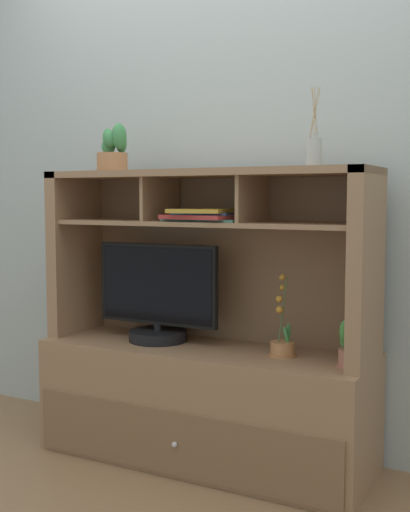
{
  "coord_description": "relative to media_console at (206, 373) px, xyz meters",
  "views": [
    {
      "loc": [
        1.31,
        -2.49,
        1.16
      ],
      "look_at": [
        0.0,
        0.0,
        0.91
      ],
      "focal_mm": 45.68,
      "sensor_mm": 36.0,
      "label": 1
    }
  ],
  "objects": [
    {
      "name": "media_console",
      "position": [
        0.0,
        0.0,
        0.0
      ],
      "size": [
        1.46,
        0.53,
        1.28
      ],
      "color": "#98714E",
      "rests_on": "ground"
    },
    {
      "name": "magazine_stack_left",
      "position": [
        0.02,
        -0.05,
        0.7
      ],
      "size": [
        0.37,
        0.28,
        0.05
      ],
      "color": "#49816D",
      "rests_on": "media_console"
    },
    {
      "name": "diffuser_bottle",
      "position": [
        0.48,
        0.02,
        0.96
      ],
      "size": [
        0.06,
        0.06,
        0.32
      ],
      "color": "#ADB0AB",
      "rests_on": "media_console"
    },
    {
      "name": "floor_plane",
      "position": [
        0.0,
        -0.01,
        -0.4
      ],
      "size": [
        6.0,
        6.0,
        0.02
      ],
      "primitive_type": "cube",
      "color": "#916B48",
      "rests_on": "ground"
    },
    {
      "name": "back_wall",
      "position": [
        0.0,
        0.27,
        1.01
      ],
      "size": [
        6.0,
        0.02,
        2.8
      ],
      "primitive_type": "cube",
      "color": "#AAB4B2",
      "rests_on": "ground"
    },
    {
      "name": "tv_monitor",
      "position": [
        -0.24,
        -0.02,
        0.31
      ],
      "size": [
        0.6,
        0.26,
        0.44
      ],
      "color": "black",
      "rests_on": "media_console"
    },
    {
      "name": "potted_orchid",
      "position": [
        0.37,
        -0.02,
        0.18
      ],
      "size": [
        0.11,
        0.11,
        0.34
      ],
      "color": "#B77847",
      "rests_on": "media_console"
    },
    {
      "name": "potted_succulent",
      "position": [
        -0.47,
        -0.02,
        0.98
      ],
      "size": [
        0.16,
        0.16,
        0.22
      ],
      "color": "#AC7348",
      "rests_on": "media_console"
    },
    {
      "name": "potted_fern",
      "position": [
        0.67,
        -0.06,
        0.21
      ],
      "size": [
        0.12,
        0.12,
        0.18
      ],
      "color": "#AD6A54",
      "rests_on": "media_console"
    }
  ]
}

